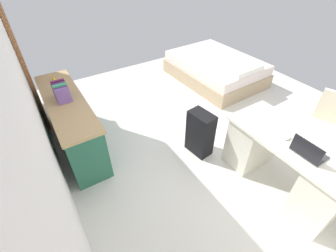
# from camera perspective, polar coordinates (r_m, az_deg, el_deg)

# --- Properties ---
(ground_plane) EXTENTS (5.62, 5.62, 0.00)m
(ground_plane) POSITION_cam_1_polar(r_m,az_deg,el_deg) (3.85, 8.24, -1.07)
(ground_plane) COLOR silver
(wall_back) EXTENTS (4.62, 0.10, 2.57)m
(wall_back) POSITION_cam_1_polar(r_m,az_deg,el_deg) (2.47, -31.30, 4.42)
(wall_back) COLOR white
(wall_back) RESTS_ON ground_plane
(door_wooden) EXTENTS (0.88, 0.05, 2.04)m
(door_wooden) POSITION_cam_1_polar(r_m,az_deg,el_deg) (4.18, -31.89, 13.21)
(door_wooden) COLOR brown
(door_wooden) RESTS_ON ground_plane
(desk) EXTENTS (1.44, 0.66, 0.75)m
(desk) POSITION_cam_1_polar(r_m,az_deg,el_deg) (3.11, 26.50, -7.93)
(desk) COLOR silver
(desk) RESTS_ON ground_plane
(office_chair) EXTENTS (0.59, 0.59, 0.94)m
(office_chair) POSITION_cam_1_polar(r_m,az_deg,el_deg) (3.78, 33.80, -1.15)
(office_chair) COLOR black
(office_chair) RESTS_ON ground_plane
(credenza) EXTENTS (1.80, 0.48, 0.79)m
(credenza) POSITION_cam_1_polar(r_m,az_deg,el_deg) (3.60, -22.32, 0.68)
(credenza) COLOR #28664C
(credenza) RESTS_ON ground_plane
(bed) EXTENTS (1.95, 1.47, 0.58)m
(bed) POSITION_cam_1_polar(r_m,az_deg,el_deg) (5.25, 11.50, 13.44)
(bed) COLOR tan
(bed) RESTS_ON ground_plane
(suitcase_black) EXTENTS (0.39, 0.26, 0.66)m
(suitcase_black) POSITION_cam_1_polar(r_m,az_deg,el_deg) (3.28, 7.80, -1.76)
(suitcase_black) COLOR black
(suitcase_black) RESTS_ON ground_plane
(laptop) EXTENTS (0.31, 0.22, 0.21)m
(laptop) POSITION_cam_1_polar(r_m,az_deg,el_deg) (2.73, 30.91, -5.36)
(laptop) COLOR #333338
(laptop) RESTS_ON desk
(computer_mouse) EXTENTS (0.06, 0.10, 0.03)m
(computer_mouse) POSITION_cam_1_polar(r_m,az_deg,el_deg) (2.86, 26.97, -2.57)
(computer_mouse) COLOR white
(computer_mouse) RESTS_ON desk
(book_row) EXTENTS (0.28, 0.17, 0.24)m
(book_row) POSITION_cam_1_polar(r_m,az_deg,el_deg) (3.36, -24.55, 7.65)
(book_row) COLOR #7756A3
(book_row) RESTS_ON credenza
(figurine_small) EXTENTS (0.08, 0.08, 0.11)m
(figurine_small) POSITION_cam_1_polar(r_m,az_deg,el_deg) (3.87, -26.08, 10.36)
(figurine_small) COLOR gold
(figurine_small) RESTS_ON credenza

